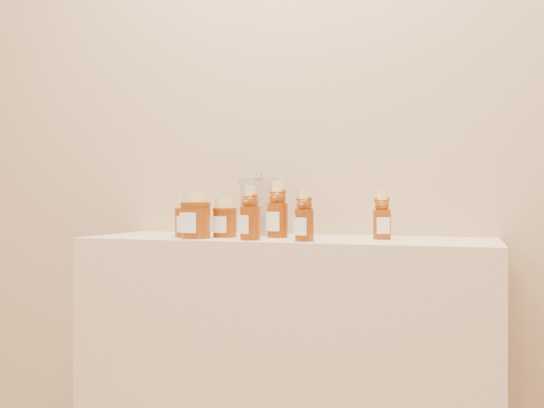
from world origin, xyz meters
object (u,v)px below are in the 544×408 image
(bear_bottle_back_left, at_px, (278,205))
(honey_jar_left, at_px, (187,218))
(display_table, at_px, (287,389))
(glass_canister, at_px, (259,205))
(bear_bottle_front_left, at_px, (250,209))

(bear_bottle_back_left, xyz_separation_m, honey_jar_left, (-0.27, -0.05, -0.04))
(display_table, xyz_separation_m, honey_jar_left, (-0.30, -0.05, 0.51))
(glass_canister, bearing_deg, honey_jar_left, -140.78)
(bear_bottle_front_left, xyz_separation_m, honey_jar_left, (-0.23, 0.08, -0.03))
(display_table, distance_m, honey_jar_left, 0.59)
(display_table, xyz_separation_m, glass_canister, (-0.12, 0.10, 0.55))
(bear_bottle_back_left, relative_size, bear_bottle_front_left, 1.10)
(bear_bottle_back_left, height_order, glass_canister, glass_canister)
(bear_bottle_front_left, bearing_deg, honey_jar_left, -176.21)
(bear_bottle_back_left, bearing_deg, display_table, 13.18)
(bear_bottle_back_left, xyz_separation_m, glass_canister, (-0.09, 0.10, 0.00))
(bear_bottle_back_left, height_order, honey_jar_left, bear_bottle_back_left)
(honey_jar_left, bearing_deg, bear_bottle_back_left, -3.14)
(display_table, relative_size, honey_jar_left, 10.38)
(bear_bottle_front_left, distance_m, honey_jar_left, 0.25)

